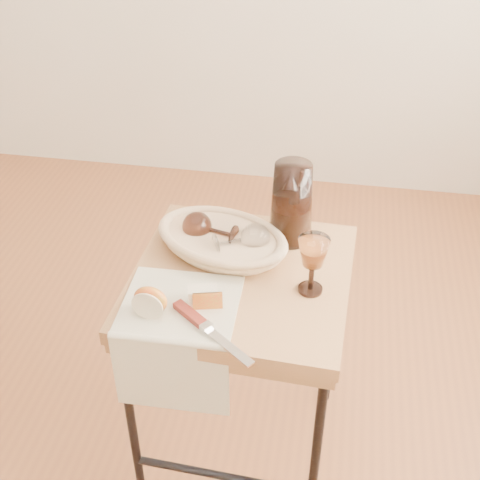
% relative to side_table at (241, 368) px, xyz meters
% --- Properties ---
extents(floor, '(3.60, 3.60, 0.00)m').
position_rel_side_table_xyz_m(floor, '(-0.52, -0.17, -0.34)').
color(floor, brown).
rests_on(floor, ground).
extents(side_table, '(0.56, 0.56, 0.68)m').
position_rel_side_table_xyz_m(side_table, '(0.00, 0.00, 0.00)').
color(side_table, brown).
rests_on(side_table, floor).
extents(tea_towel, '(0.27, 0.25, 0.01)m').
position_rel_side_table_xyz_m(tea_towel, '(-0.12, -0.14, 0.34)').
color(tea_towel, beige).
rests_on(tea_towel, side_table).
extents(bread_basket, '(0.37, 0.30, 0.06)m').
position_rel_side_table_xyz_m(bread_basket, '(-0.07, 0.09, 0.37)').
color(bread_basket, tan).
rests_on(bread_basket, side_table).
extents(goblet_lying_a, '(0.14, 0.11, 0.08)m').
position_rel_side_table_xyz_m(goblet_lying_a, '(-0.09, 0.10, 0.39)').
color(goblet_lying_a, '#4A271B').
rests_on(goblet_lying_a, bread_basket).
extents(goblet_lying_b, '(0.15, 0.13, 0.08)m').
position_rel_side_table_xyz_m(goblet_lying_b, '(-0.02, 0.07, 0.39)').
color(goblet_lying_b, white).
rests_on(goblet_lying_b, bread_basket).
extents(pitcher, '(0.16, 0.24, 0.26)m').
position_rel_side_table_xyz_m(pitcher, '(0.10, 0.18, 0.45)').
color(pitcher, black).
rests_on(pitcher, side_table).
extents(wine_goblet, '(0.09, 0.09, 0.15)m').
position_rel_side_table_xyz_m(wine_goblet, '(0.17, -0.03, 0.42)').
color(wine_goblet, white).
rests_on(wine_goblet, side_table).
extents(apple_half, '(0.08, 0.05, 0.07)m').
position_rel_side_table_xyz_m(apple_half, '(-0.18, -0.18, 0.38)').
color(apple_half, '#BC100A').
rests_on(apple_half, tea_towel).
extents(apple_wedge, '(0.08, 0.05, 0.05)m').
position_rel_side_table_xyz_m(apple_wedge, '(-0.07, -0.13, 0.37)').
color(apple_wedge, beige).
rests_on(apple_wedge, tea_towel).
extents(table_knife, '(0.21, 0.17, 0.02)m').
position_rel_side_table_xyz_m(table_knife, '(-0.04, -0.22, 0.36)').
color(table_knife, silver).
rests_on(table_knife, tea_towel).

